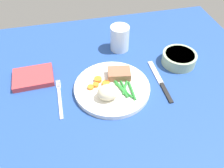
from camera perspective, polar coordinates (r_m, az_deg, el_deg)
dining_table at (r=79.07cm, az=-3.02°, el=-1.65°), size 120.00×90.00×2.00cm
dinner_plate at (r=77.41cm, az=0.00°, el=-0.94°), size 24.77×24.77×1.60cm
meat_portion at (r=79.21cm, az=1.73°, el=2.49°), size 8.32×6.45×2.60cm
mashed_potatoes at (r=71.80cm, az=-0.94°, el=-1.99°), size 6.68×5.41×4.70cm
carrot_slices at (r=77.19cm, az=-3.34°, el=0.18°), size 7.43×5.19×1.17cm
green_beans at (r=75.69cm, az=2.98°, el=-1.07°), size 5.46×10.47×0.87cm
fork at (r=76.90cm, az=-12.50°, el=-3.42°), size 1.44×16.60×0.40cm
knife at (r=81.95cm, az=11.59°, el=0.56°), size 1.70×20.50×0.64cm
water_glass at (r=92.41cm, az=1.85°, el=10.61°), size 7.25×7.25×9.75cm
salad_bowl at (r=89.82cm, az=15.88°, el=6.09°), size 12.27×12.27×4.14cm
napkin at (r=85.14cm, az=-18.47°, el=1.56°), size 13.73×10.83×1.90cm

